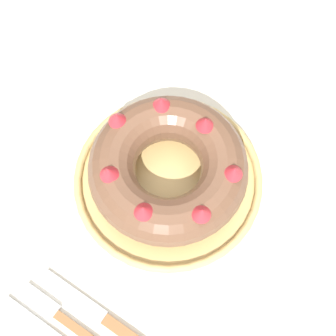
% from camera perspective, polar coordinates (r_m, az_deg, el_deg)
% --- Properties ---
extents(ground_plane, '(8.00, 8.00, 0.00)m').
position_cam_1_polar(ground_plane, '(1.46, 0.53, -12.87)').
color(ground_plane, gray).
extents(dining_table, '(1.27, 1.03, 0.76)m').
position_cam_1_polar(dining_table, '(0.82, 0.92, -4.66)').
color(dining_table, silver).
rests_on(dining_table, ground_plane).
extents(serving_dish, '(0.29, 0.29, 0.02)m').
position_cam_1_polar(serving_dish, '(0.72, 0.00, -1.40)').
color(serving_dish, tan).
rests_on(serving_dish, dining_table).
extents(bundt_cake, '(0.23, 0.23, 0.09)m').
position_cam_1_polar(bundt_cake, '(0.68, -0.00, 0.03)').
color(bundt_cake, brown).
rests_on(bundt_cake, serving_dish).
extents(fork, '(0.02, 0.21, 0.01)m').
position_cam_1_polar(fork, '(0.69, -11.54, -18.35)').
color(fork, '#936038').
rests_on(fork, dining_table).
extents(cake_knife, '(0.02, 0.20, 0.01)m').
position_cam_1_polar(cake_knife, '(0.69, -7.52, -17.89)').
color(cake_knife, '#936038').
rests_on(cake_knife, dining_table).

